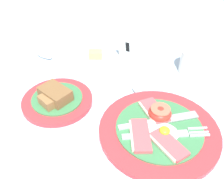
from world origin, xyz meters
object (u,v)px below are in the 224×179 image
at_px(teaspoon_near_cup, 50,58).
at_px(teaspoon_stray, 135,88).
at_px(bread_plate, 57,99).
at_px(number_card, 128,46).
at_px(teaspoon_by_saucer, 66,170).
at_px(sugar_cup, 194,61).
at_px(breakfast_plate, 159,129).
at_px(butter_dish, 96,58).

xyz_separation_m(teaspoon_near_cup, teaspoon_stray, (0.28, -0.10, 0.00)).
height_order(bread_plate, number_card, number_card).
height_order(number_card, teaspoon_by_saucer, number_card).
relative_size(sugar_cup, number_card, 1.07).
distance_m(number_card, teaspoon_stray, 0.17).
relative_size(teaspoon_by_saucer, teaspoon_near_cup, 1.06).
relative_size(sugar_cup, teaspoon_by_saucer, 0.40).
relative_size(bread_plate, teaspoon_by_saucer, 0.90).
bearing_deg(teaspoon_by_saucer, breakfast_plate, -134.69).
distance_m(sugar_cup, butter_dish, 0.29).
bearing_deg(butter_dish, sugar_cup, -0.53).
relative_size(breakfast_plate, sugar_cup, 3.38).
height_order(teaspoon_by_saucer, teaspoon_stray, same).
distance_m(breakfast_plate, bread_plate, 0.26).
xyz_separation_m(bread_plate, teaspoon_by_saucer, (0.09, -0.18, -0.01)).
bearing_deg(bread_plate, butter_dish, 78.64).
bearing_deg(breakfast_plate, teaspoon_by_saucer, -140.09).
relative_size(breakfast_plate, teaspoon_stray, 1.68).
distance_m(sugar_cup, teaspoon_stray, 0.19).
relative_size(bread_plate, number_card, 2.38).
xyz_separation_m(bread_plate, butter_dish, (0.04, 0.21, -0.01)).
bearing_deg(teaspoon_stray, sugar_cup, 79.09).
bearing_deg(teaspoon_by_saucer, sugar_cup, -116.27).
relative_size(breakfast_plate, teaspoon_near_cup, 1.45).
bearing_deg(teaspoon_near_cup, breakfast_plate, 171.75).
distance_m(teaspoon_by_saucer, teaspoon_near_cup, 0.42).
xyz_separation_m(sugar_cup, teaspoon_by_saucer, (-0.24, -0.39, -0.03)).
bearing_deg(teaspoon_by_saucer, number_card, -90.75).
xyz_separation_m(teaspoon_by_saucer, teaspoon_near_cup, (-0.19, 0.37, 0.00)).
distance_m(butter_dish, number_card, 0.11).
bearing_deg(sugar_cup, number_card, 166.96).
distance_m(butter_dish, teaspoon_near_cup, 0.14).
xyz_separation_m(sugar_cup, butter_dish, (-0.29, 0.00, -0.03)).
xyz_separation_m(bread_plate, teaspoon_near_cup, (-0.10, 0.19, -0.01)).
relative_size(butter_dish, teaspoon_stray, 0.70).
bearing_deg(butter_dish, bread_plate, -101.36).
relative_size(bread_plate, butter_dish, 1.59).
xyz_separation_m(number_card, teaspoon_near_cup, (-0.24, -0.07, -0.03)).
bearing_deg(butter_dish, teaspoon_stray, -40.47).
bearing_deg(sugar_cup, teaspoon_by_saucer, -121.68).
distance_m(sugar_cup, teaspoon_near_cup, 0.43).
distance_m(teaspoon_by_saucer, teaspoon_stray, 0.29).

